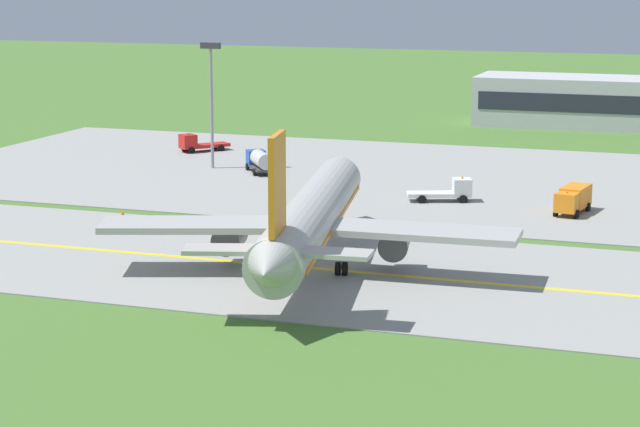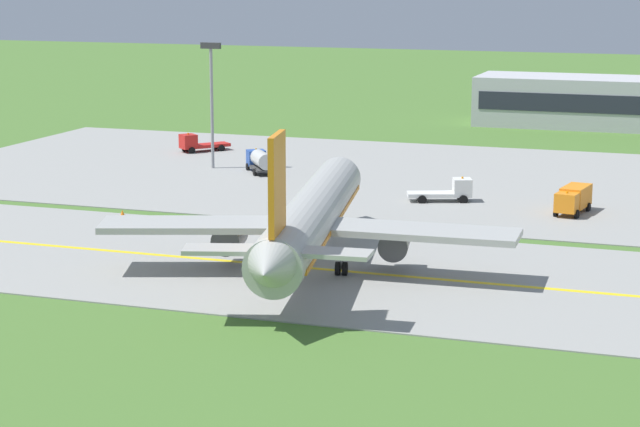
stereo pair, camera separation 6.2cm
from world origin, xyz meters
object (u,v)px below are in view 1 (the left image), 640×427
at_px(airplane_lead, 311,218).
at_px(service_truck_baggage, 197,143).
at_px(service_truck_fuel, 260,160).
at_px(apron_light_mast, 211,89).
at_px(service_truck_catering, 450,191).
at_px(service_truck_pushback, 573,198).

distance_m(airplane_lead, service_truck_baggage, 61.99).
bearing_deg(service_truck_fuel, service_truck_baggage, 138.33).
height_order(service_truck_fuel, apron_light_mast, apron_light_mast).
distance_m(airplane_lead, service_truck_catering, 30.72).
height_order(service_truck_catering, apron_light_mast, apron_light_mast).
distance_m(service_truck_baggage, apron_light_mast, 15.27).
distance_m(airplane_lead, service_truck_pushback, 32.94).
xyz_separation_m(service_truck_catering, apron_light_mast, (-30.85, 10.73, 8.14)).
bearing_deg(service_truck_fuel, service_truck_pushback, -17.29).
bearing_deg(apron_light_mast, service_truck_catering, -19.17).
distance_m(service_truck_catering, apron_light_mast, 33.67).
distance_m(service_truck_baggage, service_truck_pushback, 55.58).
distance_m(airplane_lead, service_truck_fuel, 44.79).
xyz_separation_m(airplane_lead, apron_light_mast, (-26.79, 41.04, 5.19)).
bearing_deg(service_truck_baggage, service_truck_fuel, -41.67).
bearing_deg(service_truck_pushback, service_truck_catering, 171.14).
bearing_deg(apron_light_mast, service_truck_pushback, -16.30).
height_order(service_truck_baggage, apron_light_mast, apron_light_mast).
distance_m(service_truck_catering, service_truck_pushback, 12.63).
distance_m(service_truck_fuel, service_truck_pushback, 38.59).
xyz_separation_m(service_truck_fuel, service_truck_catering, (24.38, -9.52, -0.35)).
height_order(airplane_lead, service_truck_baggage, airplane_lead).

